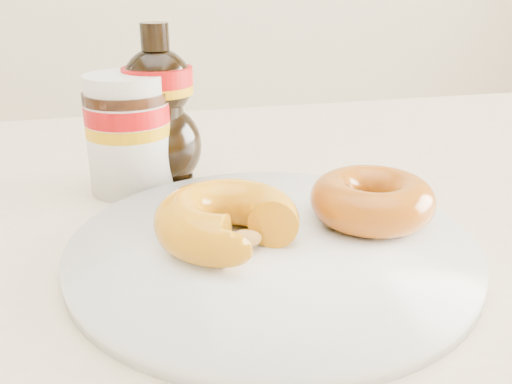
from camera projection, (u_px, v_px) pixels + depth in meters
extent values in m
cube|color=beige|center=(224.00, 257.00, 0.48)|extent=(1.40, 0.90, 0.04)
cylinder|color=#C6B28C|center=(508.00, 305.00, 1.09)|extent=(0.06, 0.06, 0.71)
cylinder|color=white|center=(272.00, 248.00, 0.43)|extent=(0.31, 0.31, 0.02)
torus|color=white|center=(272.00, 247.00, 0.43)|extent=(0.31, 0.31, 0.01)
torus|color=orange|center=(227.00, 220.00, 0.42)|extent=(0.14, 0.14, 0.04)
torus|color=#935509|center=(372.00, 199.00, 0.46)|extent=(0.11, 0.11, 0.04)
cylinder|color=white|center=(130.00, 143.00, 0.56)|extent=(0.08, 0.08, 0.10)
cylinder|color=#910507|center=(127.00, 113.00, 0.54)|extent=(0.08, 0.08, 0.02)
cylinder|color=#D89905|center=(128.00, 128.00, 0.55)|extent=(0.08, 0.08, 0.01)
cylinder|color=black|center=(126.00, 97.00, 0.54)|extent=(0.08, 0.08, 0.01)
cylinder|color=white|center=(125.00, 85.00, 0.53)|extent=(0.08, 0.08, 0.02)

